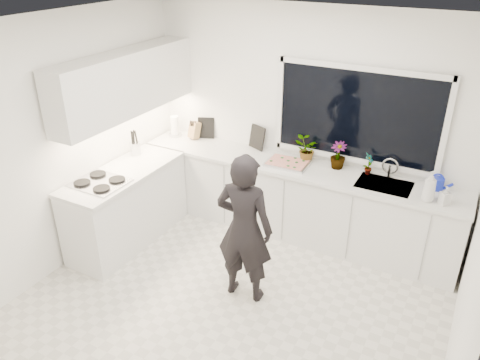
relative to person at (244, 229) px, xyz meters
The scene contains 24 objects.
floor 0.81m from the person, 105.17° to the right, with size 4.00×3.50×0.02m, color beige.
wall_back 1.73m from the person, 91.17° to the left, with size 4.00×0.02×2.70m, color white.
wall_left 2.12m from the person, behind, with size 0.02×3.50×2.70m, color white.
ceiling 1.92m from the person, 105.17° to the right, with size 4.00×3.50×0.02m, color white.
window 1.86m from the person, 70.52° to the left, with size 1.80×0.02×1.00m, color black.
base_cabinets_back 1.37m from the person, 91.44° to the left, with size 3.92×0.58×0.88m, color white.
base_cabinets_left 1.75m from the person, behind, with size 0.58×1.60×0.88m, color white.
countertop_back 1.32m from the person, 91.45° to the left, with size 3.94×0.62×0.04m, color silver.
countertop_left 1.72m from the person, behind, with size 0.62×1.60×0.04m, color silver.
upper_cabinets 2.19m from the person, 162.44° to the left, with size 0.34×2.10×0.70m, color white.
sink 1.67m from the person, 52.54° to the left, with size 0.58×0.42×0.14m, color silver.
faucet 1.85m from the person, 56.34° to the left, with size 0.03×0.03×0.22m, color silver.
stovetop 1.73m from the person, behind, with size 0.56×0.48×0.03m, color black.
person is the anchor object (origin of this frame).
pizza_tray 1.31m from the person, 94.86° to the left, with size 0.49×0.36×0.03m, color silver.
pizza 1.31m from the person, 94.86° to the left, with size 0.45×0.32×0.01m, color red.
watering_can 2.14m from the person, 44.24° to the left, with size 0.14×0.14×0.13m, color #1427C2.
paper_towel_roll 2.33m from the person, 141.95° to the left, with size 0.11×0.11×0.26m, color white.
knife_block 2.14m from the person, 136.26° to the left, with size 0.13×0.10×0.22m, color brown.
utensil_crock 2.01m from the person, 160.23° to the left, with size 0.13×0.13×0.16m, color silver.
picture_frame_large 2.13m from the person, 132.01° to the left, with size 0.22×0.02×0.28m, color black.
picture_frame_small 1.72m from the person, 112.52° to the left, with size 0.25×0.02×0.30m, color black.
herb_plants 1.53m from the person, 80.98° to the left, with size 0.97×0.29×0.32m.
soap_bottles 1.94m from the person, 37.77° to the left, with size 0.31×0.18×0.33m.
Camera 1 is at (1.82, -3.25, 3.27)m, focal length 35.00 mm.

